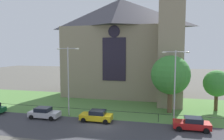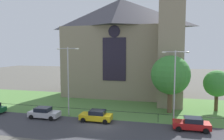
{
  "view_description": "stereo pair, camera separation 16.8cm",
  "coord_description": "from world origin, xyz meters",
  "px_view_note": "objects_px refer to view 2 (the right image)",
  "views": [
    {
      "loc": [
        7.33,
        -25.47,
        9.33
      ],
      "look_at": [
        -0.57,
        8.0,
        6.19
      ],
      "focal_mm": 34.5,
      "sensor_mm": 36.0,
      "label": 1
    },
    {
      "loc": [
        7.49,
        -25.43,
        9.33
      ],
      "look_at": [
        -0.57,
        8.0,
        6.19
      ],
      "focal_mm": 34.5,
      "sensor_mm": 36.0,
      "label": 2
    }
  ],
  "objects_px": {
    "parked_car_yellow": "(96,116)",
    "parked_car_red": "(192,124)",
    "streetlamp_near": "(68,73)",
    "parked_car_silver": "(44,113)",
    "tree_right_near": "(170,75)",
    "church_building": "(124,46)",
    "streetlamp_far": "(175,78)",
    "tree_right_far": "(217,84)"
  },
  "relations": [
    {
      "from": "streetlamp_near",
      "to": "tree_right_near",
      "type": "bearing_deg",
      "value": 19.5
    },
    {
      "from": "parked_car_red",
      "to": "tree_right_far",
      "type": "bearing_deg",
      "value": -116.96
    },
    {
      "from": "tree_right_far",
      "to": "parked_car_silver",
      "type": "relative_size",
      "value": 1.49
    },
    {
      "from": "parked_car_red",
      "to": "tree_right_near",
      "type": "bearing_deg",
      "value": -71.55
    },
    {
      "from": "tree_right_near",
      "to": "streetlamp_near",
      "type": "relative_size",
      "value": 0.88
    },
    {
      "from": "tree_right_far",
      "to": "streetlamp_near",
      "type": "distance_m",
      "value": 22.5
    },
    {
      "from": "parked_car_yellow",
      "to": "church_building",
      "type": "bearing_deg",
      "value": -91.72
    },
    {
      "from": "tree_right_near",
      "to": "parked_car_silver",
      "type": "xyz_separation_m",
      "value": [
        -16.94,
        -6.82,
        -4.94
      ]
    },
    {
      "from": "parked_car_yellow",
      "to": "parked_car_red",
      "type": "xyz_separation_m",
      "value": [
        11.84,
        -0.36,
        0.0
      ]
    },
    {
      "from": "church_building",
      "to": "tree_right_far",
      "type": "distance_m",
      "value": 19.33
    },
    {
      "from": "tree_right_far",
      "to": "parked_car_yellow",
      "type": "relative_size",
      "value": 1.5
    },
    {
      "from": "streetlamp_near",
      "to": "streetlamp_far",
      "type": "relative_size",
      "value": 1.05
    },
    {
      "from": "streetlamp_near",
      "to": "parked_car_yellow",
      "type": "height_order",
      "value": "streetlamp_near"
    },
    {
      "from": "streetlamp_near",
      "to": "parked_car_red",
      "type": "height_order",
      "value": "streetlamp_near"
    },
    {
      "from": "streetlamp_far",
      "to": "parked_car_yellow",
      "type": "height_order",
      "value": "streetlamp_far"
    },
    {
      "from": "church_building",
      "to": "tree_right_far",
      "type": "xyz_separation_m",
      "value": [
        16.16,
        -8.74,
        -6.01
      ]
    },
    {
      "from": "tree_right_near",
      "to": "tree_right_far",
      "type": "relative_size",
      "value": 1.37
    },
    {
      "from": "church_building",
      "to": "streetlamp_far",
      "type": "distance_m",
      "value": 19.44
    },
    {
      "from": "church_building",
      "to": "tree_right_near",
      "type": "height_order",
      "value": "church_building"
    },
    {
      "from": "parked_car_silver",
      "to": "church_building",
      "type": "bearing_deg",
      "value": 66.14
    },
    {
      "from": "streetlamp_far",
      "to": "parked_car_red",
      "type": "relative_size",
      "value": 2.22
    },
    {
      "from": "tree_right_far",
      "to": "streetlamp_far",
      "type": "xyz_separation_m",
      "value": [
        -6.62,
        -7.62,
        1.59
      ]
    },
    {
      "from": "church_building",
      "to": "streetlamp_near",
      "type": "distance_m",
      "value": 17.59
    },
    {
      "from": "tree_right_near",
      "to": "parked_car_red",
      "type": "xyz_separation_m",
      "value": [
        2.33,
        -6.77,
        -4.94
      ]
    },
    {
      "from": "streetlamp_near",
      "to": "parked_car_red",
      "type": "xyz_separation_m",
      "value": [
        16.42,
        -1.77,
        -5.34
      ]
    },
    {
      "from": "church_building",
      "to": "tree_right_far",
      "type": "bearing_deg",
      "value": -28.41
    },
    {
      "from": "streetlamp_far",
      "to": "parked_car_yellow",
      "type": "xyz_separation_m",
      "value": [
        -9.88,
        -1.42,
        -5.1
      ]
    },
    {
      "from": "streetlamp_near",
      "to": "parked_car_silver",
      "type": "distance_m",
      "value": 6.32
    },
    {
      "from": "tree_right_near",
      "to": "parked_car_yellow",
      "type": "xyz_separation_m",
      "value": [
        -9.51,
        -6.41,
        -4.94
      ]
    },
    {
      "from": "tree_right_near",
      "to": "tree_right_far",
      "type": "xyz_separation_m",
      "value": [
        6.99,
        2.63,
        -1.42
      ]
    },
    {
      "from": "streetlamp_near",
      "to": "parked_car_yellow",
      "type": "distance_m",
      "value": 7.19
    },
    {
      "from": "streetlamp_near",
      "to": "streetlamp_far",
      "type": "bearing_deg",
      "value": 0.0
    },
    {
      "from": "tree_right_far",
      "to": "parked_car_red",
      "type": "height_order",
      "value": "tree_right_far"
    },
    {
      "from": "tree_right_far",
      "to": "parked_car_yellow",
      "type": "xyz_separation_m",
      "value": [
        -16.5,
        -9.04,
        -3.51
      ]
    },
    {
      "from": "tree_right_far",
      "to": "parked_car_silver",
      "type": "bearing_deg",
      "value": -158.47
    },
    {
      "from": "streetlamp_near",
      "to": "parked_car_silver",
      "type": "relative_size",
      "value": 2.32
    },
    {
      "from": "streetlamp_near",
      "to": "parked_car_yellow",
      "type": "xyz_separation_m",
      "value": [
        4.59,
        -1.42,
        -5.34
      ]
    },
    {
      "from": "church_building",
      "to": "streetlamp_near",
      "type": "relative_size",
      "value": 2.65
    },
    {
      "from": "streetlamp_near",
      "to": "parked_car_silver",
      "type": "xyz_separation_m",
      "value": [
        -2.84,
        -1.83,
        -5.34
      ]
    },
    {
      "from": "tree_right_near",
      "to": "parked_car_yellow",
      "type": "distance_m",
      "value": 12.48
    },
    {
      "from": "streetlamp_far",
      "to": "parked_car_silver",
      "type": "distance_m",
      "value": 18.14
    },
    {
      "from": "streetlamp_near",
      "to": "church_building",
      "type": "bearing_deg",
      "value": 73.22
    }
  ]
}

